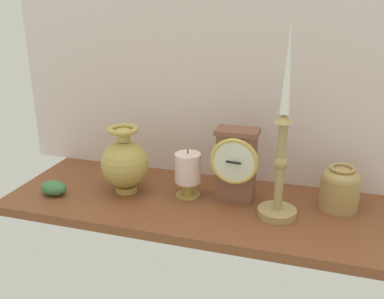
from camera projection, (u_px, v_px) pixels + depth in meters
ground_plane at (199, 205)px, 111.03cm from camera, size 100.00×36.00×2.40cm
back_wall at (218, 64)px, 116.14cm from camera, size 120.00×2.00×65.00cm
mantel_clock at (236, 164)px, 107.99cm from camera, size 12.09×7.48×19.01cm
candlestick_tall_left at (281, 159)px, 98.32cm from camera, size 9.32×9.32×45.28cm
brass_vase_bulbous at (125, 163)px, 113.17cm from camera, size 12.80×12.80×18.22cm
brass_vase_jar at (340, 187)px, 105.09cm from camera, size 9.57×9.57×11.19cm
pillar_candle_front at (188, 172)px, 111.48cm from camera, size 6.80×6.80×12.99cm
ivy_sprig at (54, 188)px, 113.52cm from camera, size 7.26×5.08×3.90cm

